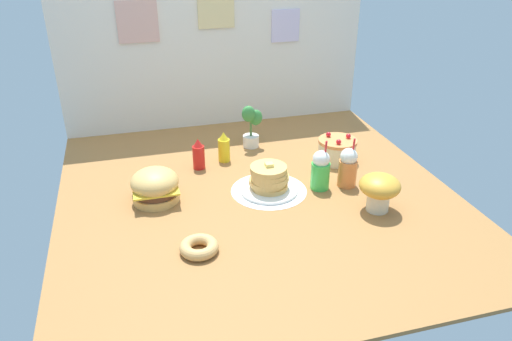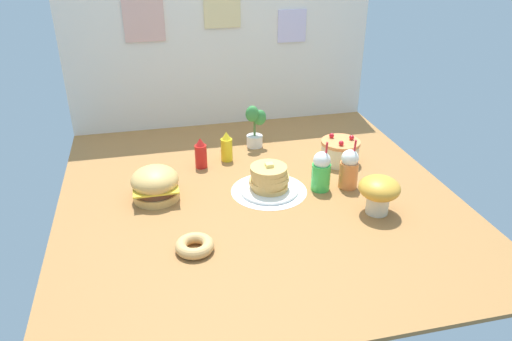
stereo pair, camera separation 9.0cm
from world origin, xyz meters
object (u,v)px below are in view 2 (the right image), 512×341
mustard_bottle (227,147)px  mushroom_stool (379,191)px  pancake_stack (269,180)px  layer_cake (340,151)px  cream_soda_cup (321,171)px  ketchup_bottle (201,154)px  potted_plant (255,124)px  donut_pink_glaze (195,245)px  orange_float_cup (349,169)px  burger (155,184)px

mustard_bottle → mushroom_stool: mushroom_stool is taller
pancake_stack → layer_cake: size_ratio=1.36×
pancake_stack → cream_soda_cup: size_ratio=1.13×
ketchup_bottle → potted_plant: bearing=30.5°
mustard_bottle → donut_pink_glaze: 0.92m
orange_float_cup → layer_cake: bearing=76.6°
mustard_bottle → pancake_stack: bearing=-70.1°
mushroom_stool → donut_pink_glaze: bearing=-173.1°
ketchup_bottle → orange_float_cup: (0.75, -0.42, 0.02)m
mustard_bottle → orange_float_cup: size_ratio=0.67×
ketchup_bottle → mushroom_stool: bearing=-41.6°
layer_cake → orange_float_cup: bearing=-103.4°
burger → cream_soda_cup: (0.87, -0.10, 0.02)m
orange_float_cup → mushroom_stool: size_ratio=1.36×
pancake_stack → ketchup_bottle: size_ratio=1.70×
ketchup_bottle → pancake_stack: bearing=-49.4°
burger → orange_float_cup: bearing=-6.3°
pancake_stack → mustard_bottle: (-0.15, 0.43, 0.02)m
burger → orange_float_cup: (1.02, -0.11, 0.02)m
pancake_stack → donut_pink_glaze: (-0.45, -0.44, -0.04)m
ketchup_bottle → mushroom_stool: mushroom_stool is taller
potted_plant → layer_cake: bearing=-37.7°
pancake_stack → mushroom_stool: (0.47, -0.33, 0.05)m
burger → pancake_stack: 0.60m
burger → cream_soda_cup: size_ratio=0.88×
donut_pink_glaze → potted_plant: potted_plant is taller
layer_cake → orange_float_cup: 0.31m
layer_cake → mustard_bottle: (-0.66, 0.18, 0.01)m
mustard_bottle → potted_plant: 0.27m
mustard_bottle → donut_pink_glaze: mustard_bottle is taller
mustard_bottle → potted_plant: (0.21, 0.16, 0.07)m
cream_soda_cup → potted_plant: size_ratio=0.98×
mustard_bottle → orange_float_cup: bearing=-39.3°
potted_plant → cream_soda_cup: bearing=-70.9°
ketchup_bottle → mushroom_stool: (0.79, -0.70, 0.03)m
pancake_stack → orange_float_cup: bearing=-6.8°
burger → potted_plant: bearing=39.0°
ketchup_bottle → orange_float_cup: 0.86m
burger → orange_float_cup: 1.03m
ketchup_bottle → potted_plant: (0.37, 0.22, 0.07)m
burger → potted_plant: (0.65, 0.53, 0.07)m
cream_soda_cup → ketchup_bottle: bearing=145.2°
burger → ketchup_bottle: 0.41m
layer_cake → cream_soda_cup: (-0.23, -0.29, 0.04)m
layer_cake → orange_float_cup: (-0.07, -0.30, 0.04)m
burger → ketchup_bottle: ketchup_bottle is taller
orange_float_cup → mustard_bottle: bearing=140.7°
orange_float_cup → mushroom_stool: bearing=-81.8°
pancake_stack → orange_float_cup: 0.44m
burger → mustard_bottle: (0.44, 0.37, 0.00)m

